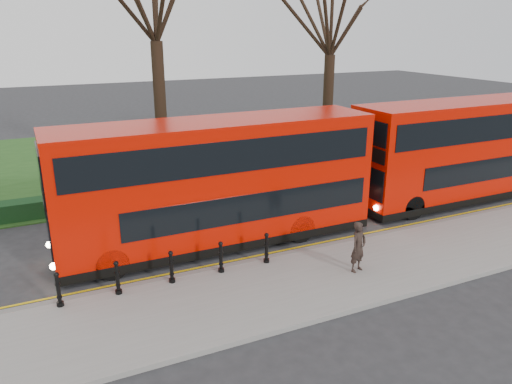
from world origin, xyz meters
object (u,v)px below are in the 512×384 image
bus_rear (468,150)px  pedestrian (358,247)px  bollard_row (171,267)px  bus_lead (218,184)px

bus_rear → pedestrian: size_ratio=6.82×
bollard_row → pedestrian: (5.62, -1.78, 0.34)m
bus_rear → pedestrian: bearing=-155.0°
bus_rear → pedestrian: (-9.05, -4.22, -1.30)m
bollard_row → bus_rear: (14.67, 2.44, 1.63)m
bollard_row → bus_lead: (2.49, 2.43, 1.65)m
bollard_row → bus_lead: bus_lead is taller
bus_lead → pedestrian: bus_lead is taller
bus_lead → bus_rear: size_ratio=1.01×
pedestrian → bollard_row: bearing=144.3°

